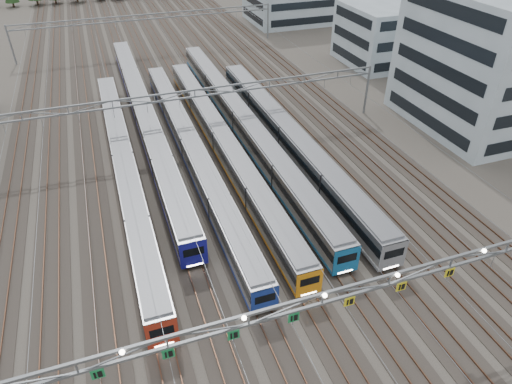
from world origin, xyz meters
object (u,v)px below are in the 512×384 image
object	(u,v)px
gantry_near	(322,302)
gantry_far	(148,21)
train_b	(144,114)
train_f	(288,137)
depot_bldg_south	(488,62)
train_d	(222,141)
train_c	(191,148)
gantry_mid	(195,99)
train_e	(242,121)
train_a	(124,164)
depot_bldg_mid	(381,35)

from	to	relation	value
gantry_near	gantry_far	distance (m)	85.12
train_b	train_f	bearing A→B (deg)	-38.88
gantry_far	depot_bldg_south	distance (m)	68.50
gantry_far	train_b	bearing A→B (deg)	-100.07
train_d	train_c	bearing A→B (deg)	-175.00
gantry_mid	depot_bldg_south	size ratio (longest dim) A/B	2.56
gantry_mid	train_e	bearing A→B (deg)	-1.12
train_f	gantry_mid	world-z (taller)	gantry_mid
train_b	gantry_near	size ratio (longest dim) A/B	1.20
train_a	train_c	xyz separation A→B (m)	(9.00, 1.47, -0.04)
train_b	train_f	xyz separation A→B (m)	(18.00, -14.51, 0.11)
train_c	train_e	xyz separation A→B (m)	(9.00, 5.39, 0.14)
train_c	depot_bldg_south	bearing A→B (deg)	-4.25
gantry_near	train_e	bearing A→B (deg)	80.35
train_a	gantry_near	bearing A→B (deg)	-71.31
gantry_far	depot_bldg_south	xyz separation A→B (m)	(42.22, -53.83, 3.45)
depot_bldg_south	train_d	bearing A→B (deg)	174.72
train_e	gantry_near	world-z (taller)	gantry_near
train_d	depot_bldg_mid	world-z (taller)	depot_bldg_mid
train_e	gantry_near	xyz separation A→B (m)	(-6.80, -39.99, 5.01)
train_a	depot_bldg_south	distance (m)	54.08
train_a	gantry_near	world-z (taller)	gantry_near
train_a	train_c	size ratio (longest dim) A/B	0.97
train_c	gantry_mid	distance (m)	7.44
gantry_mid	depot_bldg_mid	xyz separation A→B (m)	(43.59, 20.95, -0.63)
gantry_far	depot_bldg_mid	bearing A→B (deg)	-28.89
train_d	gantry_near	bearing A→B (deg)	-93.76
gantry_mid	depot_bldg_south	bearing A→B (deg)	-11.81
gantry_near	depot_bldg_south	xyz separation A→B (m)	(42.27, 31.29, 2.75)
train_a	train_b	distance (m)	14.71
depot_bldg_mid	gantry_far	bearing A→B (deg)	151.11
train_c	train_e	bearing A→B (deg)	30.94
train_c	train_f	bearing A→B (deg)	-8.34
train_c	gantry_far	size ratio (longest dim) A/B	1.03
train_a	depot_bldg_mid	xyz separation A→B (m)	(54.84, 27.94, 3.78)
train_f	gantry_far	bearing A→B (deg)	102.09
train_a	gantry_near	size ratio (longest dim) A/B	0.99
train_f	train_e	bearing A→B (deg)	121.39
train_a	train_c	distance (m)	9.12
gantry_far	depot_bldg_south	world-z (taller)	depot_bldg_south
depot_bldg_mid	train_a	bearing A→B (deg)	-153.00
gantry_mid	depot_bldg_mid	bearing A→B (deg)	25.67
gantry_near	depot_bldg_mid	distance (m)	75.07
depot_bldg_mid	gantry_mid	bearing A→B (deg)	-154.33
train_d	gantry_far	world-z (taller)	gantry_far
train_f	depot_bldg_mid	distance (m)	43.22
train_b	gantry_mid	xyz separation A→B (m)	(6.75, -7.01, 4.32)
train_d	depot_bldg_mid	xyz separation A→B (m)	(41.34, 26.08, 3.81)
gantry_near	train_d	bearing A→B (deg)	86.24
train_c	gantry_far	xyz separation A→B (m)	(2.25, 50.53, 4.45)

